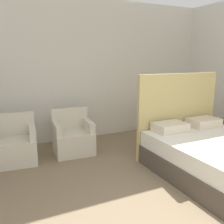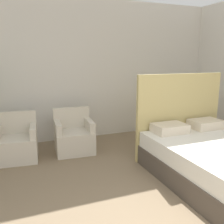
{
  "view_description": "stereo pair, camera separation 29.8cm",
  "coord_description": "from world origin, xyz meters",
  "views": [
    {
      "loc": [
        -1.6,
        -0.97,
        1.72
      ],
      "look_at": [
        0.21,
        2.82,
        0.8
      ],
      "focal_mm": 40.0,
      "sensor_mm": 36.0,
      "label": 1
    },
    {
      "loc": [
        -1.33,
        -1.09,
        1.72
      ],
      "look_at": [
        0.21,
        2.82,
        0.8
      ],
      "focal_mm": 40.0,
      "sensor_mm": 36.0,
      "label": 2
    }
  ],
  "objects": [
    {
      "name": "wall_back",
      "position": [
        0.0,
        4.06,
        1.45
      ],
      "size": [
        10.0,
        0.06,
        2.9
      ],
      "color": "silver",
      "rests_on": "ground_plane"
    },
    {
      "name": "bed",
      "position": [
        1.3,
        1.41,
        0.31
      ],
      "size": [
        1.64,
        2.18,
        1.45
      ],
      "color": "#4C4238",
      "rests_on": "ground_plane"
    },
    {
      "name": "armchair_near_window_left",
      "position": [
        -1.37,
        3.24,
        0.26
      ],
      "size": [
        0.73,
        0.65,
        0.8
      ],
      "rotation": [
        0.0,
        0.0,
        -0.11
      ],
      "color": "beige",
      "rests_on": "ground_plane"
    },
    {
      "name": "armchair_near_window_right",
      "position": [
        -0.37,
        3.24,
        0.26
      ],
      "size": [
        0.71,
        0.62,
        0.8
      ],
      "rotation": [
        0.0,
        0.0,
        -0.06
      ],
      "color": "beige",
      "rests_on": "ground_plane"
    }
  ]
}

